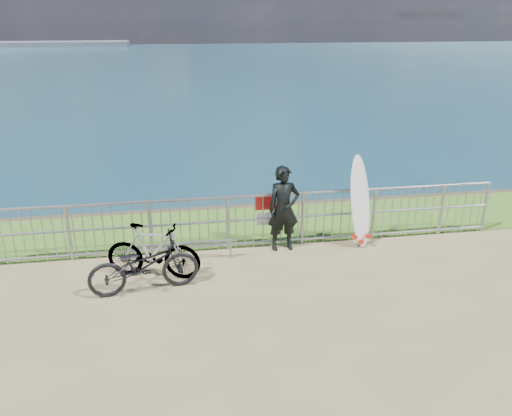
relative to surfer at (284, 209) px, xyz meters
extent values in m
plane|color=#37691C|center=(-0.57, 1.25, -0.84)|extent=(120.00, 120.00, 0.00)
cube|color=brown|center=(-0.57, 2.45, -3.35)|extent=(120.00, 0.30, 5.00)
plane|color=navy|center=(-0.57, 88.55, -5.85)|extent=(260.00, 260.00, 0.00)
cube|color=#565E68|center=(-50.57, 166.55, -5.10)|extent=(70.00, 12.00, 1.50)
cylinder|color=gray|center=(-0.57, 0.15, 0.25)|extent=(10.00, 0.06, 0.06)
cylinder|color=gray|center=(-0.57, 0.15, -0.25)|extent=(10.00, 0.05, 0.05)
cylinder|color=gray|center=(-0.57, 0.15, -0.75)|extent=(10.00, 0.05, 0.05)
cylinder|color=gray|center=(-4.07, 0.15, -0.30)|extent=(0.06, 0.06, 1.10)
cylinder|color=gray|center=(-2.57, 0.15, -0.30)|extent=(0.06, 0.06, 1.10)
cylinder|color=gray|center=(-1.07, 0.15, -0.30)|extent=(0.06, 0.06, 1.10)
cylinder|color=gray|center=(0.43, 0.15, -0.30)|extent=(0.06, 0.06, 1.10)
cylinder|color=gray|center=(1.93, 0.15, -0.30)|extent=(0.06, 0.06, 1.10)
cylinder|color=gray|center=(3.43, 0.15, -0.30)|extent=(0.06, 0.06, 1.10)
cylinder|color=gray|center=(4.43, 0.15, -0.30)|extent=(0.06, 0.06, 1.10)
cube|color=red|center=(-0.32, 0.21, 0.07)|extent=(0.42, 0.02, 0.30)
cube|color=white|center=(-0.32, 0.20, 0.07)|extent=(0.38, 0.01, 0.08)
cube|color=white|center=(-0.32, 0.21, -0.27)|extent=(0.36, 0.02, 0.26)
imported|color=black|center=(0.00, 0.00, 0.00)|extent=(0.64, 0.44, 1.70)
ellipsoid|color=white|center=(1.53, -0.05, 0.08)|extent=(0.61, 0.58, 1.86)
cone|color=red|center=(1.39, -0.17, -0.59)|extent=(0.11, 0.20, 0.11)
cone|color=red|center=(1.68, -0.17, -0.59)|extent=(0.11, 0.20, 0.11)
cone|color=red|center=(1.53, -0.17, -0.71)|extent=(0.11, 0.20, 0.11)
imported|color=black|center=(-2.64, -1.23, -0.37)|extent=(1.91, 0.92, 0.96)
imported|color=black|center=(-2.50, -0.77, -0.34)|extent=(1.76, 0.95, 1.02)
cylinder|color=gray|center=(-1.94, -0.25, -0.48)|extent=(1.92, 0.05, 0.05)
cylinder|color=gray|center=(-2.80, -0.25, -0.66)|extent=(0.04, 0.04, 0.37)
cylinder|color=gray|center=(-1.08, -0.25, -0.66)|extent=(0.04, 0.04, 0.37)
camera|label=1|loc=(-1.99, -8.82, 3.52)|focal=35.00mm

